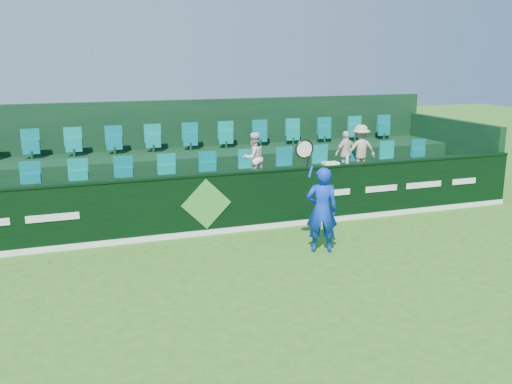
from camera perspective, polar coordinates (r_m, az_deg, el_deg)
name	(u,v)px	position (r m, az deg, el deg)	size (l,w,h in m)	color
ground	(272,308)	(8.94, 1.65, -11.56)	(60.00, 60.00, 0.00)	#276E1A
sponsor_hoarding	(205,204)	(12.31, -5.10, -1.20)	(16.00, 0.25, 1.35)	black
stand_tier_front	(193,204)	(13.41, -6.29, -1.21)	(16.00, 2.00, 0.80)	black
stand_tier_back	(176,178)	(15.16, -8.00, 1.43)	(16.00, 1.80, 1.30)	black
stand_rear	(172,154)	(15.49, -8.41, 3.80)	(16.00, 4.10, 2.60)	black
seat_row_front	(189,172)	(13.64, -6.76, 2.04)	(13.50, 0.50, 0.60)	#08837C
seat_row_back	(173,140)	(15.29, -8.35, 5.13)	(13.50, 0.50, 0.60)	#08837C
tennis_player	(322,209)	(11.20, 6.58, -1.70)	(1.04, 0.60, 2.32)	#0B30C2
spectator_left	(254,158)	(13.63, -0.23, 3.46)	(0.59, 0.46, 1.22)	white
spectator_middle	(346,153)	(14.64, 8.97, 3.84)	(0.67, 0.28, 1.14)	silver
spectator_right	(360,150)	(14.83, 10.40, 4.17)	(0.83, 0.47, 1.28)	tan
towel	(331,163)	(13.20, 7.47, 2.87)	(0.36, 0.23, 0.05)	white
drinks_bottle	(347,158)	(13.39, 9.11, 3.33)	(0.07, 0.07, 0.22)	silver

